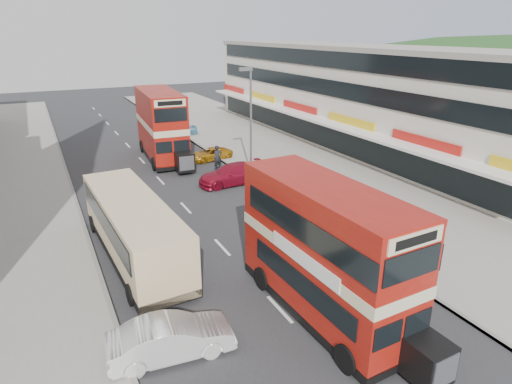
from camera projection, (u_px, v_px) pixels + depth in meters
ground at (307, 339)px, 15.93m from camera, size 160.00×160.00×0.00m
road_surface at (160, 181)px, 32.65m from camera, size 12.00×90.00×0.01m
pavement_right at (297, 160)px, 37.71m from camera, size 12.00×90.00×0.15m
kerb_left at (73, 193)px, 30.05m from camera, size 0.20×90.00×0.16m
kerb_right at (235, 169)px, 35.21m from camera, size 0.20×90.00×0.16m
commercial_row at (359, 97)px, 41.13m from camera, size 9.90×46.20×9.30m
street_lamp at (250, 114)px, 32.07m from camera, size 1.00×0.20×8.12m
bus_main at (325, 252)px, 16.47m from camera, size 2.84×9.42×5.17m
bus_second at (161, 125)px, 37.24m from camera, size 3.49×10.44×5.66m
coach at (133, 226)px, 21.18m from camera, size 3.21×10.60×2.78m
car_left_front at (171, 338)px, 14.88m from camera, size 4.43×1.92×1.42m
car_right_a at (233, 174)px, 31.74m from camera, size 5.16×2.21×1.48m
car_right_b at (210, 154)px, 37.62m from camera, size 3.98×2.16×1.06m
car_right_c at (178, 130)px, 45.99m from camera, size 4.07×1.69×1.38m
pedestrian_near at (298, 179)px, 29.73m from camera, size 0.81×0.72×1.82m
cyclist at (218, 163)px, 34.00m from camera, size 0.72×1.55×2.25m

